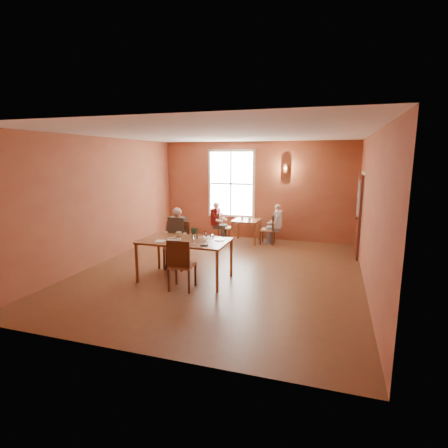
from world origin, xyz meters
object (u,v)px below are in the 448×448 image
(chair_empty, at_px, (182,264))
(chair_diner_white, at_px, (268,229))
(chair_diner_maroon, at_px, (226,227))
(diner_white, at_px, (269,225))
(chair_diner_main, at_px, (177,246))
(diner_main, at_px, (176,240))
(main_table, at_px, (185,260))
(second_table, at_px, (246,231))
(diner_maroon, at_px, (225,222))

(chair_empty, height_order, chair_diner_white, chair_empty)
(chair_diner_maroon, bearing_deg, chair_empty, 5.67)
(diner_white, bearing_deg, chair_diner_main, 151.61)
(chair_diner_maroon, bearing_deg, diner_main, -4.99)
(diner_main, distance_m, chair_diner_white, 3.36)
(main_table, height_order, chair_diner_maroon, main_table)
(second_table, relative_size, chair_diner_maroon, 0.91)
(diner_main, height_order, chair_empty, diner_main)
(chair_empty, xyz_separation_m, chair_diner_maroon, (-0.41, 4.10, -0.08))
(chair_empty, relative_size, chair_diner_white, 1.15)
(chair_diner_white, xyz_separation_m, diner_white, (0.03, 0.00, 0.13))
(diner_main, distance_m, diner_white, 3.37)
(chair_diner_white, bearing_deg, main_table, 163.56)
(chair_diner_maroon, relative_size, diner_maroon, 0.74)
(second_table, relative_size, diner_maroon, 0.67)
(chair_diner_main, relative_size, second_table, 1.38)
(chair_diner_maroon, bearing_deg, chair_diner_main, -5.04)
(chair_diner_main, distance_m, diner_main, 0.14)
(diner_maroon, bearing_deg, chair_diner_maroon, 90.00)
(diner_maroon, bearing_deg, main_table, 4.31)
(chair_diner_white, distance_m, diner_white, 0.13)
(chair_empty, distance_m, chair_diner_white, 4.20)
(diner_main, height_order, diner_white, diner_main)
(diner_main, xyz_separation_m, chair_diner_maroon, (0.26, 2.97, -0.24))
(main_table, xyz_separation_m, chair_diner_white, (1.06, 3.59, 0.01))
(second_table, bearing_deg, chair_diner_maroon, 180.00)
(chair_diner_white, bearing_deg, diner_maroon, 90.00)
(main_table, distance_m, diner_white, 3.75)
(chair_empty, bearing_deg, chair_diner_main, 115.20)
(second_table, bearing_deg, diner_main, -107.02)
(chair_diner_maroon, bearing_deg, second_table, 90.00)
(chair_diner_main, distance_m, second_table, 3.08)
(diner_main, bearing_deg, diner_maroon, -94.41)
(chair_diner_white, relative_size, chair_diner_maroon, 1.03)
(chair_diner_main, height_order, diner_main, diner_main)
(diner_main, distance_m, chair_empty, 1.32)
(chair_diner_main, relative_size, diner_main, 0.80)
(main_table, relative_size, diner_maroon, 1.58)
(diner_maroon, bearing_deg, chair_empty, 6.08)
(chair_diner_main, relative_size, diner_maroon, 0.93)
(main_table, relative_size, second_table, 2.35)
(chair_empty, bearing_deg, diner_white, 72.67)
(second_table, height_order, diner_maroon, diner_maroon)
(chair_diner_white, relative_size, diner_maroon, 0.76)
(chair_empty, bearing_deg, diner_maroon, 91.44)
(diner_main, bearing_deg, main_table, 128.88)
(diner_white, height_order, diner_maroon, diner_maroon)
(main_table, relative_size, diner_white, 1.59)
(main_table, bearing_deg, second_table, 83.50)
(chair_empty, bearing_deg, diner_main, 115.85)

